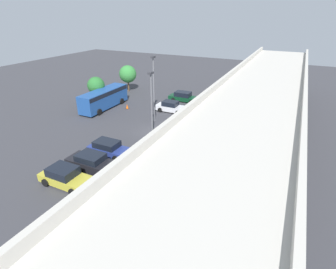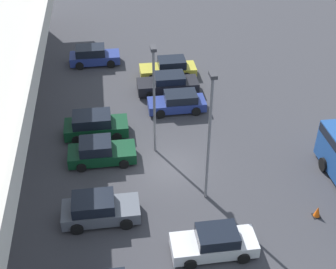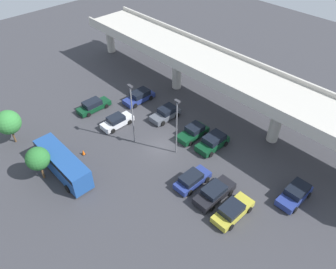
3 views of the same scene
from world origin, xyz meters
TOP-DOWN VIEW (x-y plane):
  - ground_plane at (0.00, 0.00)m, footprint 110.98×110.98m
  - highway_overpass at (-0.00, 11.20)m, footprint 53.18×7.49m
  - parked_car_0 at (-12.44, -1.58)m, footprint 2.03×4.82m
  - parked_car_1 at (-9.69, 4.57)m, footprint 2.12×4.77m
  - parked_car_2 at (-7.21, -1.33)m, footprint 1.99×4.44m
  - parked_car_3 at (-3.98, 4.55)m, footprint 2.16×4.32m
  - parked_car_4 at (1.33, 4.37)m, footprint 2.16×4.37m
  - parked_car_5 at (4.35, 4.67)m, footprint 2.23×4.42m
  - parked_car_6 at (6.77, -1.59)m, footprint 2.06×4.35m
  - parked_car_7 at (9.64, -1.24)m, footprint 2.17×4.90m
  - parked_car_8 at (12.37, -1.69)m, footprint 2.15×4.77m
  - parked_car_9 at (15.52, 4.69)m, footprint 2.16×4.41m
  - shuttle_bus at (-4.27, -10.85)m, footprint 8.65×2.61m
  - lamp_post_near_aisle at (-3.01, -1.74)m, footprint 0.70×0.35m
  - lamp_post_mid_lot at (1.95, 0.71)m, footprint 0.70×0.35m
  - tree_front_left at (-13.38, -12.66)m, footprint 3.00×3.00m
  - tree_front_right at (-5.26, -12.94)m, footprint 2.59×2.59m
  - traffic_cone at (-5.47, -7.69)m, footprint 0.44×0.44m

SIDE VIEW (x-z plane):
  - ground_plane at x=0.00m, z-range 0.00..0.00m
  - traffic_cone at x=-5.47m, z-range -0.02..0.68m
  - parked_car_0 at x=-12.44m, z-range -0.06..1.45m
  - parked_car_2 at x=-7.21m, z-range -0.06..1.47m
  - parked_car_6 at x=6.77m, z-range -0.03..1.44m
  - parked_car_4 at x=1.33m, z-range -0.07..1.51m
  - parked_car_8 at x=12.37m, z-range -0.06..1.51m
  - parked_car_7 at x=9.64m, z-range -0.05..1.51m
  - parked_car_3 at x=-3.98m, z-range -0.04..1.55m
  - parked_car_1 at x=-9.69m, z-range -0.04..1.56m
  - parked_car_9 at x=15.52m, z-range -0.03..1.62m
  - parked_car_5 at x=4.35m, z-range -0.03..1.66m
  - shuttle_bus at x=-4.27m, z-range 0.27..3.02m
  - tree_front_right at x=-5.26m, z-range 0.81..5.05m
  - tree_front_left at x=-13.38m, z-range 0.79..5.38m
  - lamp_post_mid_lot at x=1.95m, z-range 0.68..8.29m
  - lamp_post_near_aisle at x=-3.01m, z-range 0.69..8.99m
  - highway_overpass at x=0.00m, z-range 2.33..9.69m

